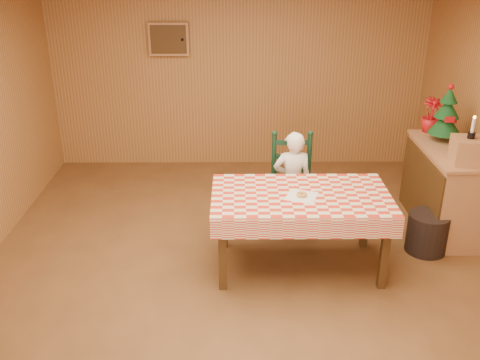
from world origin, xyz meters
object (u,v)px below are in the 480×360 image
shelf_unit (443,189)px  ladder_chair (292,185)px  storage_bin (427,233)px  dining_table (301,202)px  crate (469,151)px  christmas_tree (447,115)px  seated_child (292,182)px

shelf_unit → ladder_chair: bearing=179.0°
storage_bin → ladder_chair: bearing=158.7°
dining_table → crate: bearing=12.3°
christmas_tree → storage_bin: size_ratio=1.52×
dining_table → seated_child: (-0.00, 0.73, -0.13)m
seated_child → storage_bin: bearing=160.9°
dining_table → ladder_chair: 0.81m
ladder_chair → seated_child: (-0.00, -0.06, 0.06)m
dining_table → crate: size_ratio=5.52×
ladder_chair → storage_bin: ladder_chair is taller
ladder_chair → christmas_tree: size_ratio=1.74×
dining_table → christmas_tree: (1.64, 1.01, 0.52)m
seated_child → ladder_chair: bearing=-90.0°
ladder_chair → seated_child: seated_child is taller
storage_bin → dining_table: bearing=-168.6°
dining_table → crate: (1.64, 0.36, 0.37)m
dining_table → seated_child: 0.74m
shelf_unit → christmas_tree: bearing=88.0°
ladder_chair → shelf_unit: (1.63, -0.03, -0.04)m
ladder_chair → shelf_unit: bearing=-1.0°
ladder_chair → christmas_tree: 1.80m
seated_child → storage_bin: 1.46m
seated_child → christmas_tree: christmas_tree is taller
christmas_tree → crate: bearing=-90.0°
seated_child → christmas_tree: 1.79m
dining_table → christmas_tree: bearing=31.5°
seated_child → crate: (1.64, -0.37, 0.49)m
shelf_unit → christmas_tree: size_ratio=2.00×
shelf_unit → storage_bin: shelf_unit is taller
storage_bin → seated_child: bearing=160.9°
crate → storage_bin: 0.91m
crate → storage_bin: bearing=-163.9°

